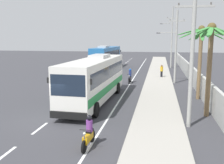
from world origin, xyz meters
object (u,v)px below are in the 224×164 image
object	(u,v)px
motorcycle_trailing	(130,77)
utility_pole_mid	(175,45)
utility_pole_nearest	(192,56)
coach_bus_foreground	(95,78)
coach_bus_far_lane	(106,57)
utility_pole_far	(171,36)
motorcycle_beside_bus	(89,134)
pedestrian_near_kerb	(162,71)
palm_nearest	(201,46)
palm_second	(210,50)

from	to	relation	value
motorcycle_trailing	utility_pole_mid	bearing A→B (deg)	8.82
utility_pole_nearest	utility_pole_mid	xyz separation A→B (m)	(-0.09, 15.25, 0.18)
coach_bus_foreground	coach_bus_far_lane	size ratio (longest dim) A/B	1.03
coach_bus_far_lane	utility_pole_far	size ratio (longest dim) A/B	1.12
coach_bus_foreground	motorcycle_beside_bus	distance (m)	9.15
pedestrian_near_kerb	palm_nearest	size ratio (longest dim) A/B	0.25
utility_pole_nearest	coach_bus_foreground	bearing A→B (deg)	144.43
motorcycle_trailing	utility_pole_far	size ratio (longest dim) A/B	0.19
pedestrian_near_kerb	utility_pole_mid	distance (m)	5.19
coach_bus_foreground	coach_bus_far_lane	world-z (taller)	coach_bus_far_lane
motorcycle_beside_bus	utility_pole_far	bearing A→B (deg)	81.35
utility_pole_nearest	motorcycle_beside_bus	bearing A→B (deg)	-142.94
coach_bus_far_lane	utility_pole_nearest	size ratio (longest dim) A/B	1.45
coach_bus_far_lane	motorcycle_beside_bus	bearing A→B (deg)	-79.91
utility_pole_nearest	palm_second	size ratio (longest dim) A/B	1.30
motorcycle_beside_bus	utility_pole_nearest	bearing A→B (deg)	37.06
coach_bus_far_lane	utility_pole_nearest	bearing A→B (deg)	-68.74
motorcycle_beside_bus	motorcycle_trailing	size ratio (longest dim) A/B	1.00
pedestrian_near_kerb	utility_pole_nearest	xyz separation A→B (m)	(1.48, -18.89, 3.25)
motorcycle_beside_bus	palm_nearest	distance (m)	13.72
utility_pole_far	palm_second	bearing A→B (deg)	-87.32
coach_bus_far_lane	palm_second	bearing A→B (deg)	-64.22
utility_pole_mid	coach_bus_foreground	bearing A→B (deg)	-123.90
motorcycle_trailing	coach_bus_foreground	bearing A→B (deg)	-100.93
utility_pole_mid	utility_pole_far	size ratio (longest dim) A/B	0.80
coach_bus_foreground	utility_pole_mid	world-z (taller)	utility_pole_mid
utility_pole_mid	utility_pole_nearest	bearing A→B (deg)	-89.67
motorcycle_trailing	palm_nearest	distance (m)	10.45
utility_pole_far	pedestrian_near_kerb	bearing A→B (deg)	-97.81
coach_bus_far_lane	utility_pole_nearest	world-z (taller)	utility_pole_nearest
pedestrian_near_kerb	palm_second	bearing A→B (deg)	-16.97
pedestrian_near_kerb	palm_second	size ratio (longest dim) A/B	0.26
utility_pole_far	palm_second	distance (m)	28.15
utility_pole_far	palm_second	size ratio (longest dim) A/B	1.67
utility_pole_mid	motorcycle_trailing	bearing A→B (deg)	-171.18
coach_bus_far_lane	utility_pole_mid	distance (m)	16.40
motorcycle_beside_bus	utility_pole_mid	xyz separation A→B (m)	(5.03, 19.12, 3.76)
coach_bus_foreground	motorcycle_trailing	size ratio (longest dim) A/B	6.11
coach_bus_foreground	pedestrian_near_kerb	bearing A→B (deg)	68.41
motorcycle_beside_bus	utility_pole_far	distance (m)	35.10
motorcycle_trailing	utility_pole_far	distance (m)	17.54
utility_pole_nearest	utility_pole_far	distance (m)	30.53
pedestrian_near_kerb	palm_nearest	distance (m)	12.36
motorcycle_beside_bus	motorcycle_trailing	xyz separation A→B (m)	(-0.03, 18.33, 0.04)
motorcycle_beside_bus	utility_pole_far	size ratio (longest dim) A/B	0.19
motorcycle_trailing	palm_nearest	bearing A→B (deg)	-46.27
pedestrian_near_kerb	utility_pole_nearest	world-z (taller)	utility_pole_nearest
utility_pole_far	palm_second	world-z (taller)	utility_pole_far
coach_bus_foreground	utility_pole_mid	bearing A→B (deg)	56.10
coach_bus_far_lane	motorcycle_beside_bus	size ratio (longest dim) A/B	5.93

